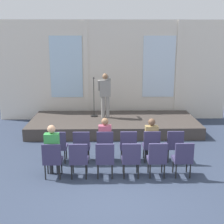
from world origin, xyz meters
name	(u,v)px	position (x,y,z in m)	size (l,w,h in m)	color
ground_plane	(119,188)	(0.00, 0.00, 0.00)	(16.40, 16.40, 0.00)	#2D384C
rear_partition	(113,71)	(0.02, 6.30, 2.10)	(9.74, 0.14, 4.19)	silver
stage_platform	(114,124)	(0.00, 4.68, 0.22)	(6.29, 2.66, 0.44)	#3F3833
speaker	(105,92)	(-0.32, 4.91, 1.43)	(0.51, 0.69, 1.71)	gray
mic_stand	(94,108)	(-0.76, 5.08, 0.77)	(0.28, 0.28, 1.55)	black
chair_r0_c0	(58,145)	(-1.64, 1.56, 0.53)	(0.46, 0.44, 0.94)	black
chair_r0_c1	(82,145)	(-0.98, 1.56, 0.53)	(0.46, 0.44, 0.94)	black
chair_r0_c2	(105,144)	(-0.33, 1.56, 0.53)	(0.46, 0.44, 0.94)	black
audience_r0_c2	(105,137)	(-0.33, 1.65, 0.72)	(0.36, 0.39, 1.29)	#2D2D33
chair_r0_c3	(128,144)	(0.33, 1.56, 0.53)	(0.46, 0.44, 0.94)	black
chair_r0_c4	(151,144)	(0.98, 1.56, 0.53)	(0.46, 0.44, 0.94)	black
audience_r0_c4	(151,137)	(0.98, 1.65, 0.71)	(0.36, 0.39, 1.27)	#2D2D33
chair_r0_c5	(174,144)	(1.64, 1.56, 0.53)	(0.46, 0.44, 0.94)	black
chair_r1_c0	(52,158)	(-1.64, 0.59, 0.53)	(0.46, 0.44, 0.94)	black
audience_r1_c0	(53,148)	(-1.64, 0.66, 0.76)	(0.36, 0.39, 1.38)	#2D2D33
chair_r1_c1	(79,158)	(-0.98, 0.59, 0.53)	(0.46, 0.44, 0.94)	black
chair_r1_c2	(105,158)	(-0.33, 0.59, 0.53)	(0.46, 0.44, 0.94)	black
chair_r1_c3	(131,158)	(0.33, 0.59, 0.53)	(0.46, 0.44, 0.94)	black
chair_r1_c4	(157,157)	(0.98, 0.59, 0.53)	(0.46, 0.44, 0.94)	black
chair_r1_c5	(183,157)	(1.64, 0.59, 0.53)	(0.46, 0.44, 0.94)	black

